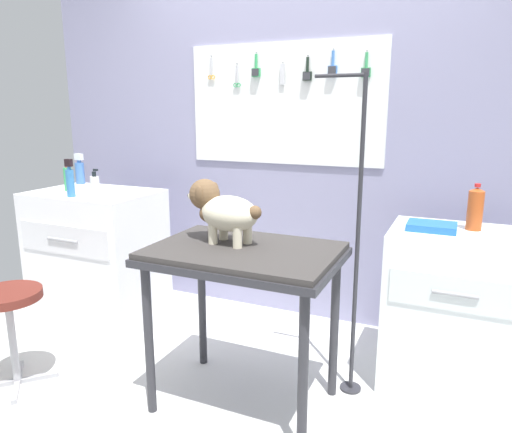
{
  "coord_description": "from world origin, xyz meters",
  "views": [
    {
      "loc": [
        1.06,
        -1.8,
        1.45
      ],
      "look_at": [
        0.2,
        0.12,
        0.97
      ],
      "focal_mm": 33.12,
      "sensor_mm": 36.0,
      "label": 1
    }
  ],
  "objects_px": {
    "cabinet_right": "(453,310)",
    "pump_bottle_white": "(95,187)",
    "counter_left": "(98,258)",
    "grooming_table": "(244,266)",
    "stool": "(9,308)",
    "soda_bottle": "(475,209)",
    "grooming_arm": "(355,253)",
    "dog": "(222,210)"
  },
  "relations": [
    {
      "from": "dog",
      "to": "cabinet_right",
      "type": "bearing_deg",
      "value": 27.89
    },
    {
      "from": "dog",
      "to": "pump_bottle_white",
      "type": "bearing_deg",
      "value": 167.57
    },
    {
      "from": "stool",
      "to": "soda_bottle",
      "type": "relative_size",
      "value": 2.21
    },
    {
      "from": "grooming_table",
      "to": "pump_bottle_white",
      "type": "height_order",
      "value": "pump_bottle_white"
    },
    {
      "from": "dog",
      "to": "stool",
      "type": "bearing_deg",
      "value": -159.5
    },
    {
      "from": "dog",
      "to": "cabinet_right",
      "type": "height_order",
      "value": "dog"
    },
    {
      "from": "soda_bottle",
      "to": "grooming_table",
      "type": "bearing_deg",
      "value": -145.41
    },
    {
      "from": "grooming_arm",
      "to": "pump_bottle_white",
      "type": "height_order",
      "value": "grooming_arm"
    },
    {
      "from": "cabinet_right",
      "to": "counter_left",
      "type": "bearing_deg",
      "value": -175.69
    },
    {
      "from": "cabinet_right",
      "to": "dog",
      "type": "bearing_deg",
      "value": -152.11
    },
    {
      "from": "grooming_table",
      "to": "pump_bottle_white",
      "type": "relative_size",
      "value": 4.98
    },
    {
      "from": "stool",
      "to": "soda_bottle",
      "type": "xyz_separation_m",
      "value": [
        2.18,
        1.03,
        0.52
      ]
    },
    {
      "from": "dog",
      "to": "pump_bottle_white",
      "type": "distance_m",
      "value": 1.01
    },
    {
      "from": "soda_bottle",
      "to": "dog",
      "type": "bearing_deg",
      "value": -150.48
    },
    {
      "from": "dog",
      "to": "soda_bottle",
      "type": "xyz_separation_m",
      "value": [
        1.12,
        0.63,
        -0.02
      ]
    },
    {
      "from": "pump_bottle_white",
      "to": "counter_left",
      "type": "bearing_deg",
      "value": 136.24
    },
    {
      "from": "counter_left",
      "to": "pump_bottle_white",
      "type": "bearing_deg",
      "value": -43.76
    },
    {
      "from": "counter_left",
      "to": "stool",
      "type": "xyz_separation_m",
      "value": [
        0.11,
        -0.79,
        -0.03
      ]
    },
    {
      "from": "pump_bottle_white",
      "to": "soda_bottle",
      "type": "bearing_deg",
      "value": 11.22
    },
    {
      "from": "dog",
      "to": "stool",
      "type": "xyz_separation_m",
      "value": [
        -1.06,
        -0.4,
        -0.54
      ]
    },
    {
      "from": "grooming_arm",
      "to": "cabinet_right",
      "type": "height_order",
      "value": "grooming_arm"
    },
    {
      "from": "grooming_arm",
      "to": "cabinet_right",
      "type": "xyz_separation_m",
      "value": [
        0.47,
        0.28,
        -0.33
      ]
    },
    {
      "from": "counter_left",
      "to": "stool",
      "type": "height_order",
      "value": "counter_left"
    },
    {
      "from": "grooming_arm",
      "to": "soda_bottle",
      "type": "distance_m",
      "value": 0.66
    },
    {
      "from": "stool",
      "to": "grooming_arm",
      "type": "bearing_deg",
      "value": 22.42
    },
    {
      "from": "counter_left",
      "to": "stool",
      "type": "distance_m",
      "value": 0.8
    },
    {
      "from": "grooming_table",
      "to": "soda_bottle",
      "type": "relative_size",
      "value": 3.71
    },
    {
      "from": "soda_bottle",
      "to": "counter_left",
      "type": "bearing_deg",
      "value": -174.04
    },
    {
      "from": "grooming_table",
      "to": "grooming_arm",
      "type": "distance_m",
      "value": 0.56
    },
    {
      "from": "cabinet_right",
      "to": "stool",
      "type": "bearing_deg",
      "value": -155.68
    },
    {
      "from": "grooming_arm",
      "to": "stool",
      "type": "bearing_deg",
      "value": -157.58
    },
    {
      "from": "grooming_arm",
      "to": "soda_bottle",
      "type": "xyz_separation_m",
      "value": [
        0.53,
        0.35,
        0.2
      ]
    },
    {
      "from": "stool",
      "to": "pump_bottle_white",
      "type": "distance_m",
      "value": 0.83
    },
    {
      "from": "grooming_arm",
      "to": "counter_left",
      "type": "distance_m",
      "value": 1.79
    },
    {
      "from": "dog",
      "to": "counter_left",
      "type": "relative_size",
      "value": 0.46
    },
    {
      "from": "counter_left",
      "to": "grooming_table",
      "type": "bearing_deg",
      "value": -18.56
    },
    {
      "from": "grooming_arm",
      "to": "cabinet_right",
      "type": "relative_size",
      "value": 1.91
    },
    {
      "from": "dog",
      "to": "counter_left",
      "type": "xyz_separation_m",
      "value": [
        -1.17,
        0.39,
        -0.52
      ]
    },
    {
      "from": "grooming_table",
      "to": "stool",
      "type": "xyz_separation_m",
      "value": [
        -1.19,
        -0.35,
        -0.29
      ]
    },
    {
      "from": "cabinet_right",
      "to": "pump_bottle_white",
      "type": "distance_m",
      "value": 2.15
    },
    {
      "from": "grooming_table",
      "to": "pump_bottle_white",
      "type": "distance_m",
      "value": 1.18
    },
    {
      "from": "dog",
      "to": "stool",
      "type": "relative_size",
      "value": 0.79
    }
  ]
}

